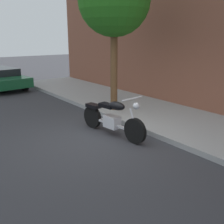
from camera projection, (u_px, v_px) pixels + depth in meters
name	position (u px, v px, depth m)	size (l,w,h in m)	color
ground_plane	(98.00, 139.00, 6.96)	(60.00, 60.00, 0.00)	#38383D
sidewalk	(168.00, 118.00, 8.50)	(18.62, 2.92, 0.14)	#A3A3A3
motorcycle	(112.00, 118.00, 7.13)	(2.30, 0.70, 1.15)	black
street_tree	(114.00, 0.00, 8.28)	(2.28, 2.28, 4.83)	brown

